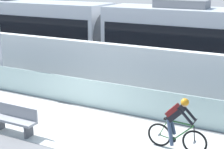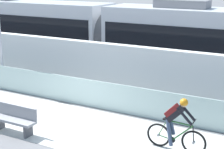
# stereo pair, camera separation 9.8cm
# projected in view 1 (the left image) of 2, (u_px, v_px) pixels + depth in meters

# --- Properties ---
(ground_plane) EXTENTS (200.00, 200.00, 0.00)m
(ground_plane) POSITION_uv_depth(u_px,v_px,m) (57.00, 123.00, 12.24)
(ground_plane) COLOR slate
(bike_path_deck) EXTENTS (32.00, 3.20, 0.01)m
(bike_path_deck) POSITION_uv_depth(u_px,v_px,m) (57.00, 122.00, 12.24)
(bike_path_deck) COLOR beige
(bike_path_deck) RESTS_ON ground
(glass_parapet) EXTENTS (32.00, 0.05, 1.08)m
(glass_parapet) POSITION_uv_depth(u_px,v_px,m) (85.00, 93.00, 13.67)
(glass_parapet) COLOR #ADC6C1
(glass_parapet) RESTS_ON ground
(concrete_barrier_wall) EXTENTS (32.00, 0.36, 2.15)m
(concrete_barrier_wall) POSITION_uv_depth(u_px,v_px,m) (108.00, 68.00, 15.06)
(concrete_barrier_wall) COLOR white
(concrete_barrier_wall) RESTS_ON ground
(tram_rail_near) EXTENTS (32.00, 0.08, 0.01)m
(tram_rail_near) POSITION_uv_depth(u_px,v_px,m) (132.00, 78.00, 17.46)
(tram_rail_near) COLOR #595654
(tram_rail_near) RESTS_ON ground
(tram_rail_far) EXTENTS (32.00, 0.08, 0.01)m
(tram_rail_far) POSITION_uv_depth(u_px,v_px,m) (144.00, 72.00, 18.68)
(tram_rail_far) COLOR #595654
(tram_rail_far) RESTS_ON ground
(tram) EXTENTS (22.56, 2.54, 3.81)m
(tram) POSITION_uv_depth(u_px,v_px,m) (108.00, 35.00, 18.33)
(tram) COLOR silver
(tram) RESTS_ON ground
(cyclist_on_bike) EXTENTS (1.77, 0.58, 1.61)m
(cyclist_on_bike) POSITION_uv_depth(u_px,v_px,m) (177.00, 124.00, 10.12)
(cyclist_on_bike) COLOR black
(cyclist_on_bike) RESTS_ON ground
(bench) EXTENTS (1.60, 0.45, 0.89)m
(bench) POSITION_uv_depth(u_px,v_px,m) (15.00, 119.00, 11.33)
(bench) COLOR gray
(bench) RESTS_ON ground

